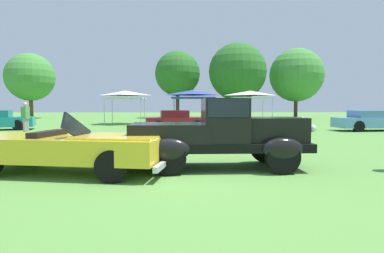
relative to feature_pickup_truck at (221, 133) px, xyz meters
name	(u,v)px	position (x,y,z in m)	size (l,w,h in m)	color
ground_plane	(200,173)	(-0.55, -0.57, -0.86)	(120.00, 120.00, 0.00)	#568C3D
feature_pickup_truck	(221,133)	(0.00, 0.00, 0.00)	(4.34, 1.84, 1.70)	black
neighbor_convertible	(72,147)	(-3.47, -0.38, -0.29)	(4.82, 2.49, 1.40)	yellow
show_car_burgundy	(176,120)	(-1.23, 11.68, -0.27)	(3.97, 2.10, 1.22)	maroon
show_car_skyblue	(370,121)	(10.38, 10.84, -0.27)	(4.16, 1.91, 1.22)	#669EDB
spectator_between_cars	(228,121)	(0.84, 4.51, 0.05)	(0.37, 0.46, 1.69)	#383838
spectator_far_side	(26,118)	(-8.72, 8.39, 0.05)	(0.27, 0.42, 1.69)	#9E998E
canopy_tent_left_field	(125,94)	(-5.44, 18.16, 1.56)	(3.08, 3.08, 2.71)	#B7B7BC
canopy_tent_center_field	(193,94)	(-0.03, 17.00, 1.56)	(3.26, 3.26, 2.71)	#B7B7BC
canopy_tent_right_field	(250,94)	(4.70, 17.92, 1.56)	(3.19, 3.19, 2.71)	#B7B7BC
treeline_far_left	(30,77)	(-18.40, 29.77, 3.90)	(5.50, 5.50, 7.53)	brown
treeline_mid_left	(177,74)	(-1.34, 30.63, 4.46)	(5.42, 5.42, 8.05)	#47331E
treeline_center	(237,72)	(5.75, 29.62, 4.59)	(6.79, 6.79, 8.86)	#47331E
treeline_mid_right	(296,75)	(13.27, 30.88, 4.36)	(6.53, 6.53, 8.50)	#47331E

